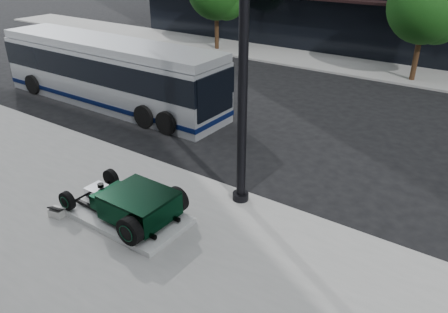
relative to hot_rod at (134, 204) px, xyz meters
The scene contains 8 objects.
ground 5.35m from the hot_rod, 71.64° to the left, with size 120.00×120.00×0.00m, color black.
sidewalk_far 19.12m from the hot_rod, 84.98° to the left, with size 70.00×4.00×0.12m, color gray.
street_trees 18.58m from the hot_rod, 81.16° to the left, with size 29.80×3.80×5.70m.
display_plinth 0.60m from the hot_rod, behind, with size 3.40×1.80×0.15m, color silver.
hot_rod is the anchor object (origin of this frame).
info_plaque 2.27m from the hot_rod, 152.42° to the right, with size 0.45×0.37×0.31m.
lamppost 4.56m from the hot_rod, 56.62° to the left, with size 0.47×0.47×8.54m.
transit_bus 10.30m from the hot_rod, 141.29° to the left, with size 12.12×2.88×2.92m.
Camera 1 is at (5.84, -11.64, 6.94)m, focal length 35.00 mm.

